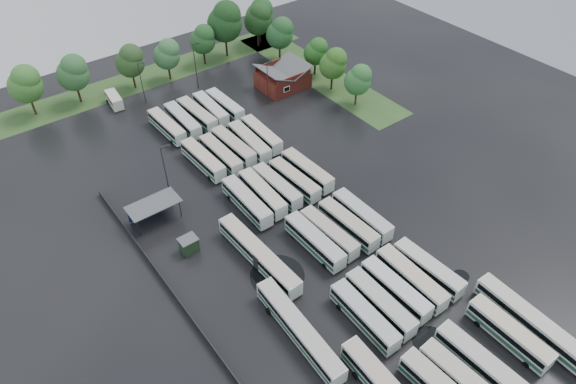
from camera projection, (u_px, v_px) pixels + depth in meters
ground at (326, 252)px, 77.41m from camera, size 160.00×160.00×0.00m
brick_building at (283, 79)px, 112.36m from camera, size 10.07×8.60×5.39m
wash_shed at (153, 205)px, 80.72m from camera, size 8.20×4.20×3.58m
utility_hut at (189, 245)px, 76.69m from camera, size 2.70×2.20×2.62m
grass_strip_north at (148, 77)px, 116.74m from camera, size 80.00×10.00×0.01m
grass_strip_east at (318, 73)px, 118.13m from camera, size 10.00×50.00×0.01m
west_fence at (168, 287)px, 71.74m from camera, size 0.10×50.00×1.20m
bus_r0c1 at (463, 381)px, 60.08m from camera, size 3.00×11.52×3.18m
bus_r0c2 at (479, 362)px, 61.89m from camera, size 2.89×11.69×3.23m
bus_r0c4 at (509, 333)px, 64.91m from camera, size 2.49×11.44×3.18m
bus_r1c0 at (364, 316)px, 66.82m from camera, size 2.77×11.41×3.16m
bus_r1c1 at (380, 303)px, 68.31m from camera, size 2.64×11.52×3.19m
bus_r1c2 at (395, 289)px, 70.02m from camera, size 2.52×11.32×3.14m
bus_r1c3 at (411, 278)px, 71.37m from camera, size 2.71×11.73×3.25m
bus_r1c4 at (428, 269)px, 72.77m from camera, size 2.88×11.31×3.12m
bus_r2c1 at (315, 241)px, 76.61m from camera, size 2.56×11.61×3.23m
bus_r2c2 at (329, 233)px, 77.98m from camera, size 2.76×11.15×3.08m
bus_r2c3 at (348, 224)px, 79.29m from camera, size 2.80×11.42×3.16m
bus_r2c4 at (362, 215)px, 80.75m from camera, size 2.51×11.51×3.20m
bus_r3c0 at (247, 202)px, 83.08m from camera, size 2.71×11.73×3.25m
bus_r3c1 at (263, 193)px, 84.64m from camera, size 2.94×11.52×3.18m
bus_r3c2 at (277, 186)px, 86.02m from camera, size 2.49×11.13×3.09m
bus_r3c3 at (294, 180)px, 87.25m from camera, size 2.84×11.19×3.09m
bus_r3c4 at (307, 171)px, 89.05m from camera, size 2.79×11.46×3.17m
bus_r4c0 at (203, 160)px, 91.34m from camera, size 2.78×11.58×3.20m
bus_r4c1 at (221, 155)px, 92.47m from camera, size 2.44×11.29×3.14m
bus_r4c2 at (233, 146)px, 94.25m from camera, size 2.76×11.52×3.19m
bus_r4c3 at (249, 142)px, 95.20m from camera, size 3.04×11.85×3.27m
bus_r4c4 at (262, 135)px, 97.13m from camera, size 2.77×11.19×3.09m
bus_r5c0 at (167, 126)px, 99.19m from camera, size 2.70×11.28×3.12m
bus_r5c1 at (183, 120)px, 100.60m from camera, size 2.65×11.51×3.19m
bus_r5c2 at (197, 115)px, 102.13m from camera, size 2.92×11.58×3.20m
bus_r5c3 at (211, 109)px, 103.69m from camera, size 2.82×11.29×3.12m
bus_r5c4 at (225, 105)px, 104.85m from camera, size 2.59×11.15×3.09m
artic_bus_west_b at (259, 255)px, 74.61m from camera, size 2.94×17.32×3.20m
artic_bus_west_c at (299, 330)px, 65.31m from camera, size 3.20×16.82×3.10m
artic_bus_east at (534, 324)px, 65.88m from camera, size 2.79×16.94×3.13m
minibus at (114, 99)px, 107.00m from camera, size 2.76×6.05×2.56m
tree_north_0 at (26, 84)px, 100.71m from camera, size 6.65×6.65×11.02m
tree_north_1 at (73, 72)px, 104.39m from camera, size 6.51×6.51×10.79m
tree_north_2 at (130, 60)px, 108.98m from camera, size 6.14×6.14×10.17m
tree_north_3 at (167, 54)px, 112.04m from camera, size 5.81×5.81×9.62m
tree_north_4 at (203, 39)px, 117.39m from camera, size 5.83×5.83×9.66m
tree_north_5 at (225, 21)px, 118.80m from camera, size 8.13×8.13×13.47m
tree_north_6 at (260, 14)px, 125.24m from camera, size 6.79×6.79×11.24m
tree_east_0 at (359, 79)px, 104.34m from camera, size 5.51×5.51×9.12m
tree_east_1 at (334, 63)px, 108.86m from camera, size 5.79×5.79×9.59m
tree_east_2 at (316, 51)px, 114.12m from camera, size 5.29×5.29×8.75m
tree_east_3 at (281, 33)px, 118.70m from camera, size 6.29×6.29×10.42m
tree_east_4 at (258, 19)px, 123.85m from camera, size 6.54×6.54×10.82m
lamp_post_ne at (268, 80)px, 104.71m from camera, size 1.47×0.29×9.56m
lamp_post_nw at (166, 170)px, 81.82m from camera, size 1.69×0.33×10.97m
lamp_post_back_w at (142, 81)px, 104.93m from camera, size 1.43×0.28×9.28m
lamp_post_back_e at (196, 63)px, 109.35m from camera, size 1.59×0.31×10.36m
puddle_0 at (432, 343)px, 65.84m from camera, size 5.03×5.03×0.01m
puddle_1 at (486, 317)px, 68.72m from camera, size 3.84×3.84×0.01m
puddle_2 at (277, 276)px, 74.00m from camera, size 7.96×7.96×0.01m
puddle_3 at (342, 243)px, 78.71m from camera, size 4.12×4.12×0.01m
puddle_4 at (461, 276)px, 73.99m from camera, size 2.34×2.34×0.01m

